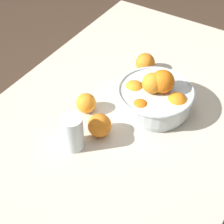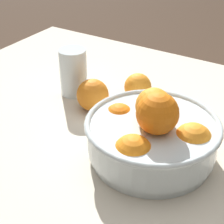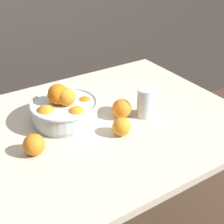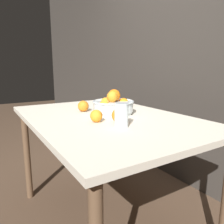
# 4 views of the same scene
# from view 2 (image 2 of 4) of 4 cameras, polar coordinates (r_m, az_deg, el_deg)

# --- Properties ---
(dining_table) EXTENTS (1.32, 0.89, 0.76)m
(dining_table) POSITION_cam_2_polar(r_m,az_deg,el_deg) (0.89, 6.20, -7.64)
(dining_table) COLOR beige
(dining_table) RESTS_ON ground_plane
(fruit_bowl) EXTENTS (0.27, 0.27, 0.16)m
(fruit_bowl) POSITION_cam_2_polar(r_m,az_deg,el_deg) (0.74, 6.22, -3.41)
(fruit_bowl) COLOR silver
(fruit_bowl) RESTS_ON dining_table
(juice_glass) EXTENTS (0.07, 0.07, 0.12)m
(juice_glass) POSITION_cam_2_polar(r_m,az_deg,el_deg) (0.98, -5.88, 5.89)
(juice_glass) COLOR #F4A314
(juice_glass) RESTS_ON dining_table
(orange_loose_front) EXTENTS (0.07, 0.07, 0.07)m
(orange_loose_front) POSITION_cam_2_polar(r_m,az_deg,el_deg) (0.96, 3.95, 3.85)
(orange_loose_front) COLOR orange
(orange_loose_front) RESTS_ON dining_table
(orange_loose_aside) EXTENTS (0.08, 0.08, 0.08)m
(orange_loose_aside) POSITION_cam_2_polar(r_m,az_deg,el_deg) (0.91, -2.96, 2.61)
(orange_loose_aside) COLOR orange
(orange_loose_aside) RESTS_ON dining_table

